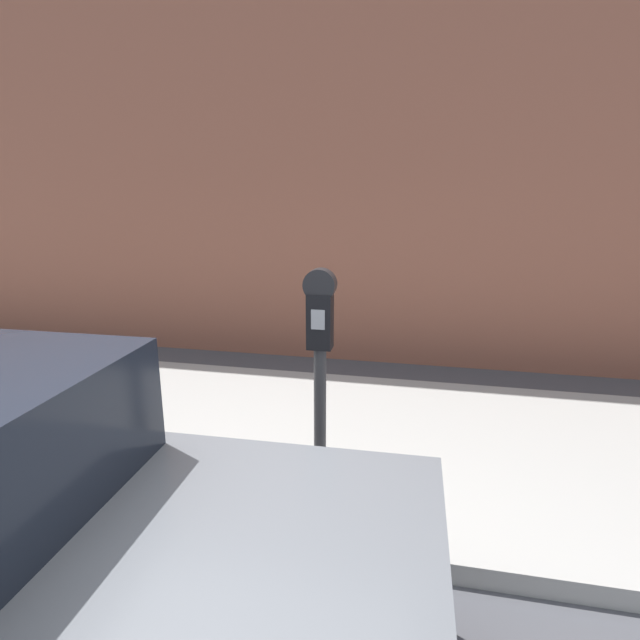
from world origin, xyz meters
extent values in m
cube|color=#9E9B96|center=(0.00, 2.20, 0.07)|extent=(24.00, 2.80, 0.14)
cube|color=#935642|center=(0.00, 4.68, 2.60)|extent=(24.00, 0.30, 5.19)
cylinder|color=#2D2D30|center=(0.58, 1.22, 0.69)|extent=(0.08, 0.08, 1.10)
cube|color=black|center=(0.58, 1.22, 1.41)|extent=(0.15, 0.11, 0.35)
cube|color=gray|center=(0.58, 1.16, 1.44)|extent=(0.08, 0.01, 0.12)
cylinder|color=black|center=(0.58, 1.22, 1.64)|extent=(0.20, 0.09, 0.20)
cylinder|color=black|center=(0.43, 0.41, 0.33)|extent=(0.67, 0.23, 0.66)
camera|label=1|loc=(1.18, -1.68, 2.20)|focal=28.00mm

